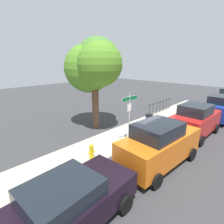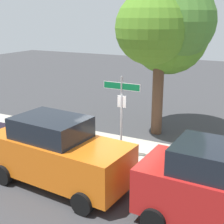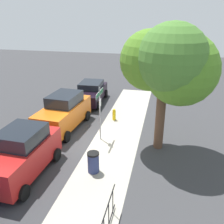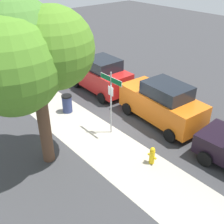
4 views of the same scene
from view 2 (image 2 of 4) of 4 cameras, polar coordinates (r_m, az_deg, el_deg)
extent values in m
plane|color=#38383A|center=(11.56, 2.24, -9.39)|extent=(60.00, 60.00, 0.00)
cube|color=#ADA797|center=(12.09, 13.64, -8.64)|extent=(24.00, 2.60, 0.00)
cylinder|color=#9EA0A5|center=(11.45, 1.65, -1.30)|extent=(0.07, 0.07, 3.09)
cube|color=#0F723D|center=(11.14, 1.70, 4.58)|extent=(1.36, 0.02, 0.22)
cube|color=white|center=(11.14, 1.70, 4.58)|extent=(1.39, 0.02, 0.25)
cube|color=silver|center=(11.28, 1.72, 1.86)|extent=(0.32, 0.02, 0.42)
cylinder|color=brown|center=(14.28, 8.02, 2.14)|extent=(0.48, 0.48, 3.07)
sphere|color=#508726|center=(14.56, 9.99, 13.39)|extent=(3.46, 3.46, 3.46)
sphere|color=#487C2F|center=(13.97, 11.42, 15.45)|extent=(3.19, 3.19, 3.19)
sphere|color=#528625|center=(13.25, 7.08, 14.52)|extent=(2.94, 2.94, 2.94)
cylinder|color=black|center=(13.24, -17.96, -5.24)|extent=(0.65, 0.25, 0.64)
cube|color=orange|center=(10.06, -9.29, -7.94)|extent=(4.60, 2.12, 1.20)
cube|color=black|center=(9.89, -10.73, -2.71)|extent=(2.26, 1.74, 0.64)
cylinder|color=black|center=(10.17, 0.92, -11.20)|extent=(0.65, 0.27, 0.64)
cylinder|color=black|center=(8.87, -5.27, -15.77)|extent=(0.65, 0.27, 0.64)
cylinder|color=black|center=(11.86, -11.95, -7.36)|extent=(0.65, 0.27, 0.64)
cylinder|color=black|center=(10.77, -18.61, -10.47)|extent=(0.65, 0.27, 0.64)
cube|color=red|center=(8.45, 19.02, -13.80)|extent=(4.16, 2.00, 1.19)
cube|color=black|center=(8.08, 17.90, -7.89)|extent=(2.02, 1.70, 0.63)
cylinder|color=black|center=(9.79, 11.57, -12.73)|extent=(0.65, 0.24, 0.64)
cylinder|color=black|center=(8.29, 7.33, -18.42)|extent=(0.65, 0.24, 0.64)
cylinder|color=yellow|center=(13.39, -8.83, -4.40)|extent=(0.22, 0.22, 0.62)
sphere|color=yellow|center=(13.26, -8.90, -2.90)|extent=(0.20, 0.20, 0.20)
cylinder|color=yellow|center=(13.47, -9.39, -4.15)|extent=(0.10, 0.09, 0.09)
cylinder|color=yellow|center=(13.29, -8.28, -4.39)|extent=(0.10, 0.09, 0.09)
cylinder|color=navy|center=(11.43, 16.72, -7.95)|extent=(0.52, 0.52, 0.90)
cylinder|color=black|center=(11.24, 16.93, -5.68)|extent=(0.55, 0.55, 0.08)
camera|label=1|loc=(13.08, -47.01, 10.43)|focal=28.03mm
camera|label=3|loc=(15.14, 58.98, 15.61)|focal=39.36mm
camera|label=4|loc=(21.45, -10.93, 22.71)|focal=43.81mm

